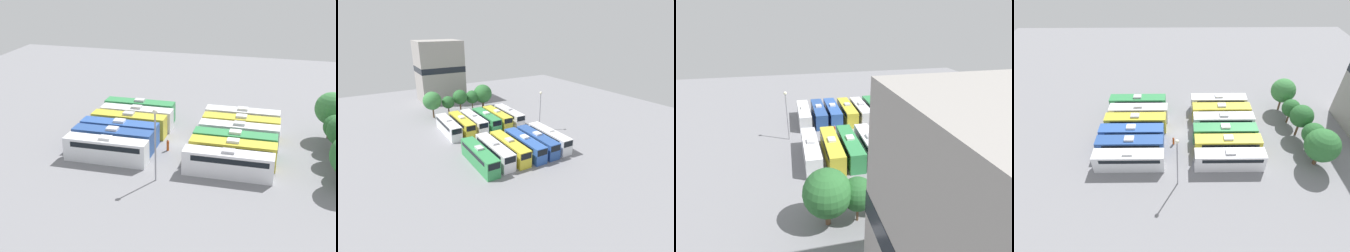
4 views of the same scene
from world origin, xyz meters
TOP-DOWN VIEW (x-y plane):
  - ground_plane at (0.00, 0.00)m, footprint 114.93×114.93m
  - bus_0 at (-7.97, -8.45)m, footprint 2.48×11.45m
  - bus_1 at (-4.68, -7.93)m, footprint 2.48×11.45m
  - bus_2 at (-1.61, -8.16)m, footprint 2.48×11.45m
  - bus_3 at (1.67, -8.45)m, footprint 2.48×11.45m
  - bus_4 at (4.74, -8.35)m, footprint 2.48×11.45m
  - bus_5 at (8.02, -8.10)m, footprint 2.48×11.45m
  - bus_6 at (-8.04, 8.30)m, footprint 2.48×11.45m
  - bus_7 at (-4.73, 8.46)m, footprint 2.48×11.45m
  - bus_8 at (-1.67, 8.50)m, footprint 2.48×11.45m
  - bus_9 at (1.64, 8.33)m, footprint 2.48×11.45m
  - bus_10 at (4.68, 8.42)m, footprint 2.48×11.45m
  - bus_11 at (8.07, 8.26)m, footprint 2.48×11.45m
  - worker_person at (2.55, -1.01)m, footprint 0.36×0.36m
  - light_pole at (11.47, -0.24)m, footprint 0.60×0.60m
  - tree_0 at (-7.91, 21.22)m, footprint 4.88×4.88m
  - tree_1 at (-3.49, 21.64)m, footprint 3.46×3.46m
  - tree_2 at (0.19, 22.11)m, footprint 4.13×4.13m
  - tree_3 at (4.21, 22.88)m, footprint 3.84×3.84m
  - tree_4 at (7.60, 22.74)m, footprint 5.44×5.44m
  - depot_building at (-0.62, 37.23)m, footprint 13.71×10.53m

SIDE VIEW (x-z plane):
  - ground_plane at x=0.00m, z-range 0.00..0.00m
  - worker_person at x=2.55m, z-range -0.06..1.64m
  - bus_0 at x=-7.97m, z-range -0.01..3.62m
  - bus_1 at x=-4.68m, z-range -0.01..3.62m
  - bus_2 at x=-1.61m, z-range -0.01..3.62m
  - bus_3 at x=1.67m, z-range -0.01..3.62m
  - bus_4 at x=4.74m, z-range -0.01..3.62m
  - bus_5 at x=8.02m, z-range -0.01..3.62m
  - bus_6 at x=-8.04m, z-range -0.01..3.62m
  - bus_7 at x=-4.73m, z-range -0.01..3.62m
  - bus_8 at x=-1.67m, z-range -0.01..3.62m
  - bus_9 at x=1.64m, z-range -0.01..3.62m
  - bus_10 at x=4.68m, z-range -0.01..3.62m
  - bus_11 at x=8.07m, z-range -0.01..3.62m
  - tree_1 at x=-3.49m, z-range 0.89..6.15m
  - tree_3 at x=4.21m, z-range 0.90..6.56m
  - tree_4 at x=7.60m, z-range 0.78..7.82m
  - tree_2 at x=0.19m, z-range 1.16..7.64m
  - tree_0 at x=-7.91m, z-range 1.12..8.26m
  - light_pole at x=11.47m, z-range 1.51..10.90m
  - depot_building at x=-0.62m, z-range 0.08..19.08m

